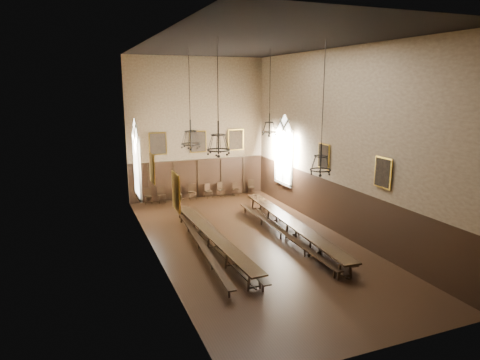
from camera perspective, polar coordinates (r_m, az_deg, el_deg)
floor at (r=20.40m, az=1.67°, el=-8.34°), size 9.00×18.00×0.02m
ceiling at (r=19.13m, az=1.85°, el=17.79°), size 9.00×18.00×0.02m
wall_back at (r=27.69m, az=-5.71°, el=6.78°), size 9.00×0.02×9.00m
wall_front at (r=11.70m, az=19.55°, el=-1.89°), size 9.00×0.02×9.00m
wall_left at (r=17.96m, az=-11.60°, el=3.45°), size 0.02×18.00×9.00m
wall_right at (r=21.43m, az=12.93°, el=4.83°), size 0.02×18.00×9.00m
wainscot_panelling at (r=19.98m, az=1.69°, el=-4.96°), size 9.00×18.00×2.50m
table_left at (r=19.49m, az=-3.63°, el=-8.18°), size 1.02×9.56×0.74m
table_right at (r=21.00m, az=6.84°, el=-6.56°), size 1.37×10.72×0.83m
bench_left_outer at (r=19.63m, az=-5.54°, el=-8.29°), size 0.95×10.44×0.47m
bench_left_inner at (r=19.87m, az=-2.53°, el=-7.98°), size 0.50×10.41×0.47m
bench_right_inner at (r=20.79m, az=5.46°, el=-7.12°), size 0.35×9.95×0.45m
bench_right_outer at (r=21.49m, az=7.78°, el=-6.50°), size 0.90×10.07×0.45m
chair_0 at (r=27.31m, az=-12.14°, el=-2.50°), size 0.46×0.46×0.98m
chair_1 at (r=27.40m, az=-10.43°, el=-2.33°), size 0.50×0.50×1.04m
chair_2 at (r=27.57m, az=-8.17°, el=-2.23°), size 0.47×0.47×0.93m
chair_3 at (r=27.77m, az=-6.36°, el=-2.02°), size 0.50×0.50×1.02m
chair_4 at (r=28.16m, az=-4.24°, el=-1.82°), size 0.52×0.52×0.93m
chair_5 at (r=28.42m, az=-2.55°, el=-1.65°), size 0.51×0.51×0.95m
chair_6 at (r=28.68m, az=-0.59°, el=-1.55°), size 0.40×0.40×0.88m
chair_7 at (r=29.14m, az=1.52°, el=-1.28°), size 0.51×0.51×0.95m
chandelier_back_left at (r=20.92m, az=-6.59°, el=5.57°), size 0.95×0.95×4.71m
chandelier_back_right at (r=21.85m, az=3.94°, el=7.20°), size 0.76×0.76×4.21m
chandelier_front_left at (r=16.44m, az=-2.89°, el=4.97°), size 0.90×0.90×4.33m
chandelier_front_right at (r=17.72m, az=10.70°, el=2.41°), size 0.88×0.88×5.29m
portrait_back_0 at (r=27.06m, az=-10.91°, el=4.78°), size 1.10×0.12×1.40m
portrait_back_1 at (r=27.66m, az=-5.60°, el=5.11°), size 1.10×0.12×1.40m
portrait_back_2 at (r=28.48m, az=-0.55°, el=5.39°), size 1.10×0.12×1.40m
portrait_left_0 at (r=19.09m, az=-11.64°, el=1.54°), size 0.12×1.00×1.30m
portrait_left_1 at (r=14.78m, az=-8.53°, el=-1.55°), size 0.12×1.00×1.30m
portrait_right_0 at (r=22.30m, az=11.11°, el=3.13°), size 0.12×1.00×1.30m
portrait_right_1 at (r=18.74m, az=18.52°, el=0.93°), size 0.12×1.00×1.30m
window_right at (r=26.22m, az=5.87°, el=4.03°), size 0.20×2.20×4.60m
window_left at (r=23.52m, az=-13.69°, el=2.75°), size 0.20×2.20×4.60m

